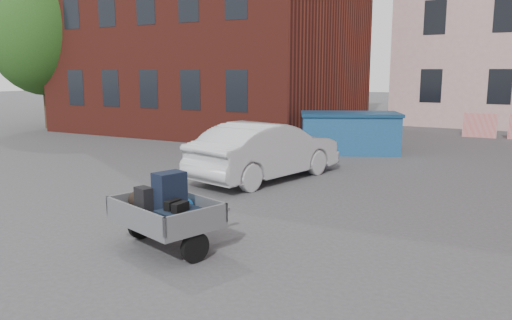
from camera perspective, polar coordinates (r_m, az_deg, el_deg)
The scene contains 6 objects.
ground at distance 8.83m, azimuth -0.44°, elevation -7.54°, with size 120.00×120.00×0.00m, color #38383A.
far_building at distance 37.99m, azimuth -11.31°, elevation 11.86°, with size 6.00×6.00×8.00m, color maroon.
tree at distance 26.01m, azimuth -23.22°, elevation 14.78°, with size 5.28×5.28×8.30m.
trailer at distance 7.67m, azimuth -10.35°, elevation -5.72°, with size 1.86×1.97×1.20m.
dumpster at distance 16.89m, azimuth 10.64°, elevation 3.10°, with size 3.61×2.83×1.35m.
silver_car at distance 12.52m, azimuth 1.19°, elevation 1.08°, with size 1.52×4.36×1.44m, color #B3B5BB.
Camera 1 is at (4.04, -7.39, 2.67)m, focal length 35.00 mm.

